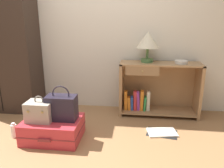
% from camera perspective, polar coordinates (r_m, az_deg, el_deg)
% --- Properties ---
extents(ground_plane, '(9.00, 9.00, 0.00)m').
position_cam_1_polar(ground_plane, '(2.36, -10.61, -18.88)').
color(ground_plane, '#9E7047').
extents(back_wall, '(6.40, 0.10, 2.60)m').
position_cam_1_polar(back_wall, '(3.38, -4.14, 15.60)').
color(back_wall, silver).
rests_on(back_wall, ground_plane).
extents(wardrobe, '(0.95, 0.47, 1.99)m').
position_cam_1_polar(wardrobe, '(3.62, -26.25, 9.17)').
color(wardrobe, '#33261E').
rests_on(wardrobe, ground_plane).
extents(bookshelf, '(1.12, 0.38, 0.77)m').
position_cam_1_polar(bookshelf, '(3.24, 11.18, -1.25)').
color(bookshelf, '#A37A51').
rests_on(bookshelf, ground_plane).
extents(table_lamp, '(0.31, 0.31, 0.42)m').
position_cam_1_polar(table_lamp, '(3.11, 9.23, 10.83)').
color(table_lamp, '#4C7542').
rests_on(table_lamp, bookshelf).
extents(bowl, '(0.17, 0.17, 0.04)m').
position_cam_1_polar(bowl, '(3.16, 17.40, 5.44)').
color(bowl, silver).
rests_on(bowl, bookshelf).
extents(suitcase_large, '(0.65, 0.50, 0.25)m').
position_cam_1_polar(suitcase_large, '(2.71, -14.94, -11.14)').
color(suitcase_large, '#D1333D').
rests_on(suitcase_large, ground_plane).
extents(train_case, '(0.29, 0.23, 0.30)m').
position_cam_1_polar(train_case, '(2.62, -18.10, -6.63)').
color(train_case, '#A89E8E').
rests_on(train_case, suitcase_large).
extents(handbag, '(0.34, 0.19, 0.40)m').
position_cam_1_polar(handbag, '(2.58, -12.85, -5.86)').
color(handbag, '#231E2D').
rests_on(handbag, suitcase_large).
extents(bottle, '(0.07, 0.07, 0.18)m').
position_cam_1_polar(bottle, '(2.91, -23.97, -10.92)').
color(bottle, white).
rests_on(bottle, ground_plane).
extents(open_book_on_floor, '(0.40, 0.30, 0.02)m').
position_cam_1_polar(open_book_on_floor, '(2.85, 12.75, -12.09)').
color(open_book_on_floor, white).
rests_on(open_book_on_floor, ground_plane).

